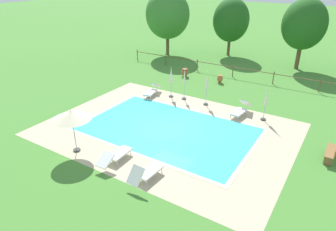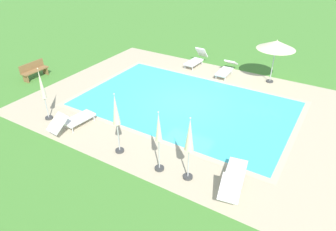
% 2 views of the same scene
% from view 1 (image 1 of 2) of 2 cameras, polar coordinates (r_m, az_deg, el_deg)
% --- Properties ---
extents(ground_plane, '(160.00, 160.00, 0.00)m').
position_cam_1_polar(ground_plane, '(17.62, -0.03, -2.58)').
color(ground_plane, '#478433').
extents(pool_deck_paving, '(13.93, 10.33, 0.01)m').
position_cam_1_polar(pool_deck_paving, '(17.62, -0.03, -2.57)').
color(pool_deck_paving, '#BCAD8E').
rests_on(pool_deck_paving, ground).
extents(swimming_pool_water, '(9.58, 5.98, 0.01)m').
position_cam_1_polar(swimming_pool_water, '(17.62, -0.03, -2.57)').
color(swimming_pool_water, '#42CCD6').
rests_on(swimming_pool_water, ground).
extents(pool_coping_rim, '(10.06, 6.46, 0.01)m').
position_cam_1_polar(pool_coping_rim, '(17.62, -0.03, -2.56)').
color(pool_coping_rim, beige).
rests_on(pool_coping_rim, ground).
extents(sun_lounger_north_near_steps, '(0.96, 2.12, 0.77)m').
position_cam_1_polar(sun_lounger_north_near_steps, '(22.39, -3.04, 4.76)').
color(sun_lounger_north_near_steps, white).
rests_on(sun_lounger_north_near_steps, ground).
extents(sun_lounger_north_mid, '(0.66, 2.08, 0.73)m').
position_cam_1_polar(sun_lounger_north_mid, '(14.82, -9.86, -7.40)').
color(sun_lounger_north_mid, white).
rests_on(sun_lounger_north_mid, ground).
extents(sun_lounger_north_far, '(0.80, 2.04, 0.85)m').
position_cam_1_polar(sun_lounger_north_far, '(19.76, 13.59, 1.13)').
color(sun_lounger_north_far, white).
rests_on(sun_lounger_north_far, ground).
extents(sun_lounger_north_end, '(0.70, 1.91, 0.97)m').
position_cam_1_polar(sun_lounger_north_end, '(13.44, -4.21, -10.71)').
color(sun_lounger_north_end, white).
rests_on(sun_lounger_north_end, ground).
extents(patio_umbrella_open_foreground, '(1.93, 1.93, 2.29)m').
position_cam_1_polar(patio_umbrella_open_foreground, '(15.36, -17.76, 0.04)').
color(patio_umbrella_open_foreground, '#383838').
rests_on(patio_umbrella_open_foreground, ground).
extents(patio_umbrella_closed_row_west, '(0.32, 0.32, 2.38)m').
position_cam_1_polar(patio_umbrella_closed_row_west, '(20.41, 7.36, 6.12)').
color(patio_umbrella_closed_row_west, '#383838').
rests_on(patio_umbrella_closed_row_west, ground).
extents(patio_umbrella_closed_row_mid_west, '(0.32, 0.32, 2.31)m').
position_cam_1_polar(patio_umbrella_closed_row_mid_west, '(21.61, 0.59, 7.36)').
color(patio_umbrella_closed_row_mid_west, '#383838').
rests_on(patio_umbrella_closed_row_mid_west, ground).
extents(patio_umbrella_closed_row_centre, '(0.32, 0.32, 2.33)m').
position_cam_1_polar(patio_umbrella_closed_row_centre, '(19.06, 18.06, 3.01)').
color(patio_umbrella_closed_row_centre, '#383838').
rests_on(patio_umbrella_closed_row_centre, ground).
extents(patio_umbrella_closed_row_mid_east, '(0.32, 0.32, 2.26)m').
position_cam_1_polar(patio_umbrella_closed_row_mid_east, '(21.27, 3.11, 6.70)').
color(patio_umbrella_closed_row_mid_east, '#383838').
rests_on(patio_umbrella_closed_row_mid_east, ground).
extents(wooden_bench_lawn_side, '(0.45, 1.50, 0.87)m').
position_cam_1_polar(wooden_bench_lawn_side, '(16.74, 28.63, -5.89)').
color(wooden_bench_lawn_side, olive).
rests_on(wooden_bench_lawn_side, ground).
extents(terracotta_urn_near_fence, '(0.63, 0.63, 0.70)m').
position_cam_1_polar(terracotta_urn_near_fence, '(26.46, 3.18, 8.13)').
color(terracotta_urn_near_fence, '#A85B38').
rests_on(terracotta_urn_near_fence, ground).
extents(terracotta_urn_by_tree, '(0.47, 0.47, 0.64)m').
position_cam_1_polar(terracotta_urn_by_tree, '(25.26, 9.77, 6.85)').
color(terracotta_urn_by_tree, '#B7663D').
rests_on(terracotta_urn_by_tree, ground).
extents(perimeter_fence, '(20.81, 0.08, 1.05)m').
position_cam_1_polar(perimeter_fence, '(26.88, 12.18, 8.59)').
color(perimeter_fence, brown).
rests_on(perimeter_fence, ground).
extents(tree_far_west, '(3.73, 3.73, 5.91)m').
position_cam_1_polar(tree_far_west, '(33.52, 11.81, 17.20)').
color(tree_far_west, brown).
rests_on(tree_far_west, ground).
extents(tree_west_mid, '(3.87, 3.87, 6.30)m').
position_cam_1_polar(tree_west_mid, '(30.43, 24.33, 15.42)').
color(tree_west_mid, brown).
rests_on(tree_west_mid, ground).
extents(tree_centre, '(4.59, 4.59, 6.71)m').
position_cam_1_polar(tree_centre, '(33.22, -0.07, 18.53)').
color(tree_centre, brown).
rests_on(tree_centre, ground).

